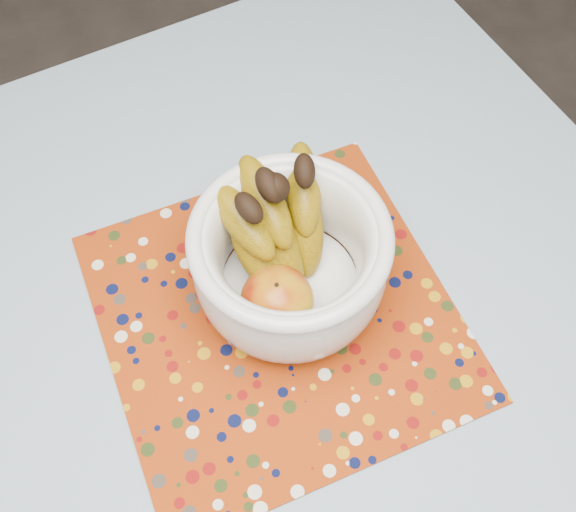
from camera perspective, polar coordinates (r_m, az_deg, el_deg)
The scene contains 4 objects.
table at distance 0.89m, azimuth -4.58°, elevation -16.23°, with size 1.20×1.20×0.75m.
tablecloth at distance 0.81m, azimuth -4.99°, elevation -14.86°, with size 1.32×1.32×0.01m, color slate.
placemat at distance 0.85m, azimuth -0.88°, elevation -5.05°, with size 0.43×0.43×0.00m, color maroon.
fruit_bowl at distance 0.80m, azimuth -0.12°, elevation 0.56°, with size 0.24×0.25×0.19m.
Camera 1 is at (-0.04, -0.22, 1.54)m, focal length 42.00 mm.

